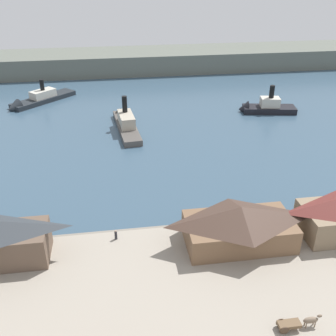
# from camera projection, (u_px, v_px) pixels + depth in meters

# --- Properties ---
(ground_plane) EXTENTS (320.00, 320.00, 0.00)m
(ground_plane) POSITION_uv_depth(u_px,v_px,m) (219.00, 214.00, 74.21)
(ground_plane) COLOR #385166
(quay_promenade) EXTENTS (110.00, 36.00, 1.20)m
(quay_promenade) POSITION_uv_depth(u_px,v_px,m) (260.00, 301.00, 54.75)
(quay_promenade) COLOR #9E9384
(quay_promenade) RESTS_ON ground
(seawall_edge) EXTENTS (110.00, 0.80, 1.00)m
(seawall_edge) POSITION_uv_depth(u_px,v_px,m) (224.00, 224.00, 70.84)
(seawall_edge) COLOR gray
(seawall_edge) RESTS_ON ground
(ferry_shed_east_terminal) EXTENTS (17.74, 9.54, 6.95)m
(ferry_shed_east_terminal) POSITION_uv_depth(u_px,v_px,m) (240.00, 225.00, 63.50)
(ferry_shed_east_terminal) COLOR brown
(ferry_shed_east_terminal) RESTS_ON quay_promenade
(horse_cart) EXTENTS (5.75, 1.39, 1.87)m
(horse_cart) POSITION_uv_depth(u_px,v_px,m) (298.00, 323.00, 49.64)
(horse_cart) COLOR brown
(horse_cart) RESTS_ON quay_promenade
(pedestrian_standing_center) EXTENTS (0.44, 0.44, 1.78)m
(pedestrian_standing_center) POSITION_uv_depth(u_px,v_px,m) (116.00, 235.00, 65.49)
(pedestrian_standing_center) COLOR #232328
(pedestrian_standing_center) RESTS_ON quay_promenade
(ferry_departing_north) EXTENTS (7.00, 26.18, 10.55)m
(ferry_departing_north) POSITION_uv_depth(u_px,v_px,m) (125.00, 121.00, 111.94)
(ferry_departing_north) COLOR #514C47
(ferry_departing_north) RESTS_ON ground
(ferry_approaching_east) EXTENTS (21.71, 20.97, 9.20)m
(ferry_approaching_east) POSITION_uv_depth(u_px,v_px,m) (36.00, 100.00, 129.63)
(ferry_approaching_east) COLOR #23282D
(ferry_approaching_east) RESTS_ON ground
(ferry_outer_harbor) EXTENTS (18.20, 8.31, 10.12)m
(ferry_outer_harbor) POSITION_uv_depth(u_px,v_px,m) (263.00, 107.00, 122.68)
(ferry_outer_harbor) COLOR black
(ferry_outer_harbor) RESTS_ON ground
(far_headland) EXTENTS (180.00, 24.00, 8.00)m
(far_headland) POSITION_uv_depth(u_px,v_px,m) (153.00, 60.00, 168.19)
(far_headland) COLOR #60665B
(far_headland) RESTS_ON ground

